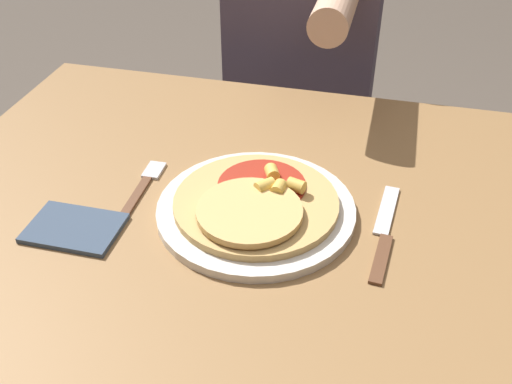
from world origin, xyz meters
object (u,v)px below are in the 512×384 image
(fork, at_px, (142,188))
(person_diner, at_px, (304,48))
(dining_table, at_px, (245,284))
(plate, at_px, (256,210))
(knife, at_px, (384,233))
(pizza, at_px, (256,203))

(fork, relative_size, person_diner, 0.14)
(dining_table, relative_size, plate, 3.60)
(plate, xyz_separation_m, knife, (0.19, -0.00, -0.00))
(fork, bearing_deg, dining_table, -16.49)
(pizza, relative_size, person_diner, 0.20)
(fork, relative_size, knife, 0.79)
(pizza, bearing_deg, plate, 100.16)
(dining_table, xyz_separation_m, fork, (-0.18, 0.05, 0.12))
(dining_table, bearing_deg, knife, 10.42)
(fork, xyz_separation_m, knife, (0.38, -0.02, 0.00))
(pizza, bearing_deg, fork, 173.76)
(plate, distance_m, pizza, 0.02)
(plate, relative_size, fork, 1.69)
(plate, height_order, person_diner, person_diner)
(pizza, xyz_separation_m, person_diner, (-0.05, 0.68, -0.05))
(knife, bearing_deg, person_diner, 109.32)
(pizza, height_order, fork, pizza)
(pizza, xyz_separation_m, knife, (0.19, 0.00, -0.02))
(fork, bearing_deg, pizza, -6.24)
(person_diner, bearing_deg, dining_table, -86.72)
(pizza, xyz_separation_m, fork, (-0.19, 0.02, -0.02))
(dining_table, height_order, knife, knife)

